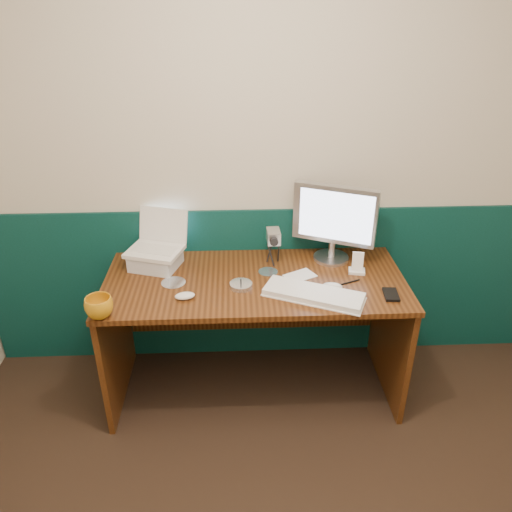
{
  "coord_description": "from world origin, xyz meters",
  "views": [
    {
      "loc": [
        -0.23,
        -0.91,
        2.09
      ],
      "look_at": [
        -0.13,
        1.23,
        0.97
      ],
      "focal_mm": 35.0,
      "sensor_mm": 36.0,
      "label": 1
    }
  ],
  "objects_px": {
    "keyboard": "(314,295)",
    "camcorder": "(273,246)",
    "desk": "(255,337)",
    "monitor": "(334,222)",
    "laptop": "(153,233)",
    "mug": "(99,307)"
  },
  "relations": [
    {
      "from": "laptop",
      "to": "camcorder",
      "type": "distance_m",
      "value": 0.66
    },
    {
      "from": "keyboard",
      "to": "desk",
      "type": "bearing_deg",
      "value": 170.97
    },
    {
      "from": "desk",
      "to": "keyboard",
      "type": "xyz_separation_m",
      "value": [
        0.29,
        -0.19,
        0.39
      ]
    },
    {
      "from": "keyboard",
      "to": "camcorder",
      "type": "xyz_separation_m",
      "value": [
        -0.18,
        0.37,
        0.09
      ]
    },
    {
      "from": "laptop",
      "to": "mug",
      "type": "relative_size",
      "value": 2.17
    },
    {
      "from": "monitor",
      "to": "camcorder",
      "type": "xyz_separation_m",
      "value": [
        -0.34,
        -0.03,
        -0.12
      ]
    },
    {
      "from": "laptop",
      "to": "mug",
      "type": "distance_m",
      "value": 0.54
    },
    {
      "from": "laptop",
      "to": "camcorder",
      "type": "relative_size",
      "value": 1.34
    },
    {
      "from": "laptop",
      "to": "camcorder",
      "type": "height_order",
      "value": "laptop"
    },
    {
      "from": "monitor",
      "to": "desk",
      "type": "bearing_deg",
      "value": -130.34
    },
    {
      "from": "monitor",
      "to": "keyboard",
      "type": "height_order",
      "value": "monitor"
    },
    {
      "from": "desk",
      "to": "mug",
      "type": "height_order",
      "value": "mug"
    },
    {
      "from": "keyboard",
      "to": "mug",
      "type": "distance_m",
      "value": 1.03
    },
    {
      "from": "laptop",
      "to": "mug",
      "type": "xyz_separation_m",
      "value": [
        -0.2,
        -0.48,
        -0.15
      ]
    },
    {
      "from": "monitor",
      "to": "mug",
      "type": "xyz_separation_m",
      "value": [
        -1.19,
        -0.52,
        -0.18
      ]
    },
    {
      "from": "laptop",
      "to": "monitor",
      "type": "distance_m",
      "value": 0.99
    },
    {
      "from": "keyboard",
      "to": "camcorder",
      "type": "relative_size",
      "value": 2.32
    },
    {
      "from": "desk",
      "to": "monitor",
      "type": "relative_size",
      "value": 3.48
    },
    {
      "from": "laptop",
      "to": "monitor",
      "type": "bearing_deg",
      "value": 20.26
    },
    {
      "from": "laptop",
      "to": "keyboard",
      "type": "distance_m",
      "value": 0.92
    },
    {
      "from": "keyboard",
      "to": "camcorder",
      "type": "distance_m",
      "value": 0.42
    },
    {
      "from": "desk",
      "to": "camcorder",
      "type": "distance_m",
      "value": 0.53
    }
  ]
}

